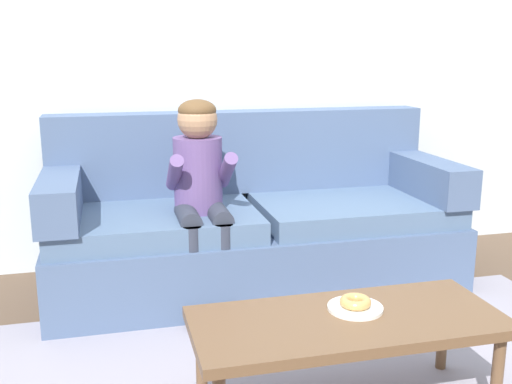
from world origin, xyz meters
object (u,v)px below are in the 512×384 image
object	(u,v)px
coffee_table	(348,327)
toy_controller	(384,329)
couch	(253,226)
donut	(355,302)
person_child	(200,183)

from	to	relation	value
coffee_table	toy_controller	distance (m)	0.78
couch	coffee_table	bearing A→B (deg)	-88.90
coffee_table	donut	bearing A→B (deg)	46.38
couch	person_child	size ratio (longest dim) A/B	2.09
donut	coffee_table	bearing A→B (deg)	-133.62
toy_controller	coffee_table	bearing A→B (deg)	-131.24
couch	donut	xyz separation A→B (m)	(0.08, -1.31, 0.07)
coffee_table	donut	xyz separation A→B (m)	(0.05, 0.05, 0.07)
coffee_table	toy_controller	xyz separation A→B (m)	(0.44, 0.56, -0.32)
donut	toy_controller	size ratio (longest dim) A/B	0.53
couch	coffee_table	distance (m)	1.36
donut	toy_controller	xyz separation A→B (m)	(0.38, 0.50, -0.40)
couch	coffee_table	world-z (taller)	couch
person_child	donut	world-z (taller)	person_child
couch	person_child	xyz separation A→B (m)	(-0.33, -0.21, 0.32)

